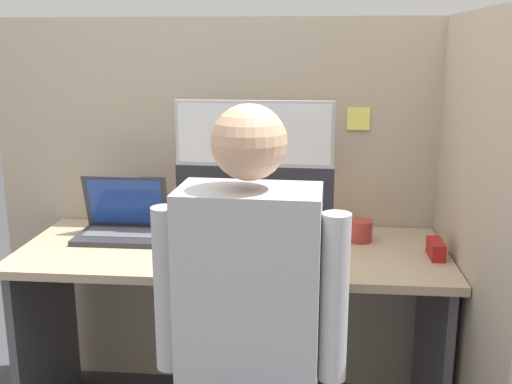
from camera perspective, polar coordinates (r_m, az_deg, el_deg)
The scene contains 12 objects.
cubicle_panel_back at distance 2.51m, azimuth -1.27°, elevation -1.68°, with size 2.05×0.05×1.56m.
cubicle_panel_right at distance 2.18m, azimuth 18.98°, elevation -4.88°, with size 0.04×1.24×1.56m.
desk at distance 2.27m, azimuth -2.21°, elevation -9.41°, with size 1.55×0.62×0.73m.
paper_box at distance 2.33m, azimuth -0.17°, elevation -3.17°, with size 0.30×0.24×0.08m.
monitor at distance 2.27m, azimuth -0.16°, elevation 3.29°, with size 0.60×0.20×0.44m.
laptop at distance 2.37m, azimuth -12.58°, elevation -3.10°, with size 0.33×0.22×0.23m.
mouse at distance 2.16m, azimuth -8.19°, elevation -5.28°, with size 0.07×0.05×0.04m.
stapler at distance 2.19m, azimuth 16.76°, elevation -5.22°, with size 0.05×0.12×0.06m.
carrot_toy at distance 2.03m, azimuth -1.79°, elevation -6.43°, with size 0.04×0.14×0.04m.
office_chair at distance 1.71m, azimuth -0.36°, elevation -17.02°, with size 0.52×0.57×1.13m.
person at distance 1.47m, azimuth -0.77°, elevation -14.05°, with size 0.48×0.46×1.32m.
coffee_mug at distance 2.30m, azimuth 9.84°, elevation -3.65°, with size 0.09×0.09×0.08m.
Camera 1 is at (0.28, -1.76, 1.45)m, focal length 42.00 mm.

